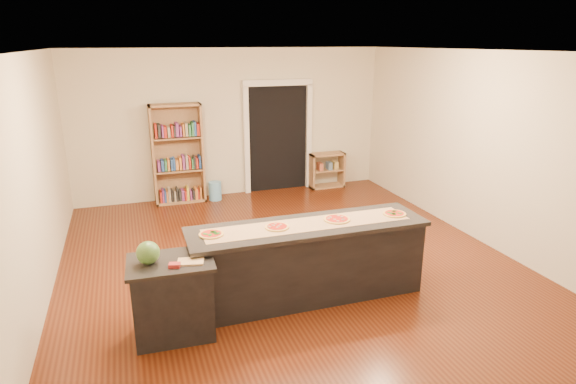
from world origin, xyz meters
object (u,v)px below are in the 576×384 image
object	(u,v)px
kitchen_island	(308,261)
waste_bin	(215,191)
watermelon	(148,253)
low_shelf	(327,170)
side_counter	(173,298)
bookshelf	(178,154)

from	to	relation	value
kitchen_island	waste_bin	size ratio (longest dim) A/B	7.89
waste_bin	watermelon	size ratio (longest dim) A/B	1.54
low_shelf	waste_bin	world-z (taller)	low_shelf
side_counter	low_shelf	world-z (taller)	side_counter
side_counter	waste_bin	distance (m)	4.45
low_shelf	waste_bin	xyz separation A→B (m)	(-2.35, -0.10, -0.18)
bookshelf	waste_bin	size ratio (longest dim) A/B	5.26
watermelon	bookshelf	bearing A→B (deg)	79.89
side_counter	watermelon	size ratio (longest dim) A/B	3.70
kitchen_island	low_shelf	size ratio (longest dim) A/B	3.84
bookshelf	watermelon	xyz separation A→B (m)	(-0.78, -4.36, 0.03)
waste_bin	watermelon	distance (m)	4.56
waste_bin	watermelon	xyz separation A→B (m)	(-1.42, -4.27, 0.77)
kitchen_island	side_counter	size ratio (longest dim) A/B	3.28
bookshelf	watermelon	size ratio (longest dim) A/B	8.08
kitchen_island	bookshelf	size ratio (longest dim) A/B	1.50
bookshelf	low_shelf	bearing A→B (deg)	0.18
waste_bin	kitchen_island	bearing A→B (deg)	-84.83
side_counter	low_shelf	xyz separation A→B (m)	(3.57, 4.37, -0.06)
bookshelf	low_shelf	xyz separation A→B (m)	(3.00, 0.01, -0.56)
side_counter	waste_bin	world-z (taller)	side_counter
kitchen_island	watermelon	size ratio (longest dim) A/B	12.13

